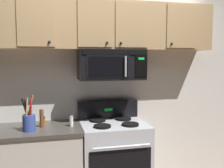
# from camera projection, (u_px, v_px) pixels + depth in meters

# --- Properties ---
(back_wall) EXTENTS (5.20, 0.10, 2.70)m
(back_wall) POSITION_uv_depth(u_px,v_px,m) (106.00, 82.00, 3.30)
(back_wall) COLOR silver
(back_wall) RESTS_ON ground_plane
(stove_range) EXTENTS (0.76, 0.69, 1.12)m
(stove_range) POSITION_uv_depth(u_px,v_px,m) (113.00, 159.00, 3.04)
(stove_range) COLOR #B7BABF
(stove_range) RESTS_ON ground_plane
(over_range_microwave) EXTENTS (0.76, 0.43, 0.35)m
(over_range_microwave) POSITION_uv_depth(u_px,v_px,m) (111.00, 65.00, 3.04)
(over_range_microwave) COLOR black
(upper_cabinets) EXTENTS (2.50, 0.36, 0.55)m
(upper_cabinets) POSITION_uv_depth(u_px,v_px,m) (110.00, 26.00, 3.02)
(upper_cabinets) COLOR tan
(counter_segment) EXTENTS (0.93, 0.65, 0.90)m
(counter_segment) POSITION_uv_depth(u_px,v_px,m) (39.00, 167.00, 2.84)
(counter_segment) COLOR #BCB7AD
(counter_segment) RESTS_ON ground_plane
(utensil_crock_blue) EXTENTS (0.14, 0.13, 0.37)m
(utensil_crock_blue) POSITION_uv_depth(u_px,v_px,m) (29.00, 121.00, 2.66)
(utensil_crock_blue) COLOR #384C9E
(utensil_crock_blue) RESTS_ON counter_segment
(salt_shaker) EXTENTS (0.04, 0.04, 0.11)m
(salt_shaker) POSITION_uv_depth(u_px,v_px,m) (71.00, 121.00, 2.85)
(salt_shaker) COLOR white
(salt_shaker) RESTS_ON counter_segment
(pepper_mill) EXTENTS (0.04, 0.04, 0.20)m
(pepper_mill) POSITION_uv_depth(u_px,v_px,m) (42.00, 118.00, 2.81)
(pepper_mill) COLOR brown
(pepper_mill) RESTS_ON counter_segment
(spice_jar) EXTENTS (0.04, 0.04, 0.09)m
(spice_jar) POSITION_uv_depth(u_px,v_px,m) (43.00, 121.00, 2.92)
(spice_jar) COLOR #C64C19
(spice_jar) RESTS_ON counter_segment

